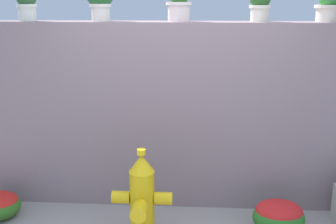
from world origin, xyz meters
TOP-DOWN VIEW (x-y plane):
  - stone_wall at (0.00, 1.09)m, footprint 5.19×0.34m
  - potted_plant_1 at (-1.51, 1.06)m, footprint 0.21×0.21m
  - potted_plant_4 at (0.80, 1.10)m, footprint 0.22×0.22m
  - potted_plant_5 at (1.47, 1.11)m, footprint 0.28×0.28m
  - fire_hydrant at (-0.28, 0.26)m, footprint 0.55×0.44m
  - flower_bush_right at (0.99, 0.46)m, footprint 0.49×0.44m

SIDE VIEW (x-z plane):
  - flower_bush_right at x=0.99m, z-range 0.01..0.32m
  - fire_hydrant at x=-0.28m, z-range -0.04..0.82m
  - stone_wall at x=0.00m, z-range 0.00..1.93m
  - potted_plant_5 at x=1.47m, z-range 1.94..2.27m
  - potted_plant_4 at x=0.80m, z-range 1.96..2.29m
  - potted_plant_1 at x=-1.51m, z-range 1.96..2.29m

